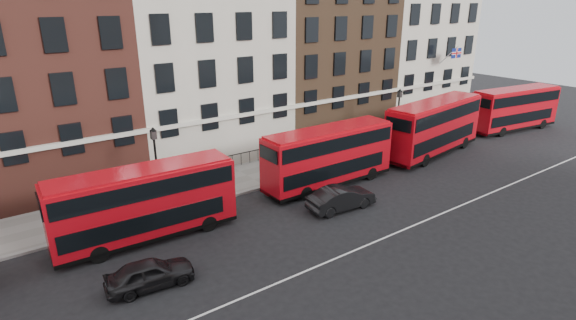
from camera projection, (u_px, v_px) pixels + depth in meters
ground at (340, 232)px, 26.02m from camera, size 120.00×120.00×0.00m
pavement at (247, 176)px, 34.02m from camera, size 80.00×5.00×0.15m
kerb at (265, 187)px, 32.11m from camera, size 80.00×0.30×0.16m
road_centre_line at (364, 246)px, 24.49m from camera, size 70.00×0.12×0.01m
building_terrace at (193, 32)px, 36.05m from camera, size 64.00×11.95×22.00m
bus_b at (144, 202)px, 24.55m from camera, size 10.04×2.82×4.18m
bus_c at (328, 155)px, 31.81m from camera, size 10.20×2.54×4.27m
bus_d at (434, 126)px, 38.22m from camera, size 11.43×4.20×4.70m
bus_e at (515, 108)px, 45.44m from camera, size 10.55×3.84×4.34m
car_rear at (150, 273)px, 20.88m from camera, size 4.20×2.05×1.38m
car_front at (341, 198)px, 28.65m from camera, size 4.68×1.98×1.50m
lamp_post_left at (157, 164)px, 27.77m from camera, size 0.44×0.44×5.33m
lamp_post_right at (398, 116)px, 39.33m from camera, size 0.44×0.44×5.33m
traffic_light at (476, 107)px, 45.46m from camera, size 0.25×0.45×3.27m
iron_railings at (232, 161)px, 35.50m from camera, size 6.60×0.06×1.00m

